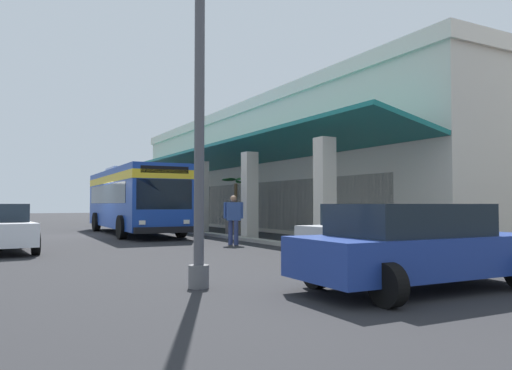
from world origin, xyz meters
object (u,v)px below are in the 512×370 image
(transit_bus, at_px, (133,196))
(parked_sedan_blue, at_px, (416,246))
(lot_light_pole, at_px, (200,66))
(potted_palm, at_px, (236,218))
(pedestrian, at_px, (233,217))
(parked_sedan_silver, at_px, (381,232))

(transit_bus, height_order, parked_sedan_blue, transit_bus)
(transit_bus, bearing_deg, lot_light_pole, -10.58)
(potted_palm, distance_m, lot_light_pole, 15.73)
(lot_light_pole, bearing_deg, pedestrian, 150.25)
(pedestrian, height_order, lot_light_pole, lot_light_pole)
(pedestrian, height_order, potted_palm, potted_palm)
(parked_sedan_silver, distance_m, lot_light_pole, 6.67)
(potted_palm, bearing_deg, parked_sedan_blue, -15.15)
(transit_bus, xyz_separation_m, parked_sedan_silver, (14.63, 2.64, -1.10))
(parked_sedan_silver, bearing_deg, lot_light_pole, -74.67)
(parked_sedan_silver, distance_m, pedestrian, 6.41)
(parked_sedan_silver, height_order, parked_sedan_blue, same)
(parked_sedan_blue, xyz_separation_m, potted_palm, (-15.49, 4.19, 0.03))
(parked_sedan_silver, bearing_deg, pedestrian, -169.40)
(pedestrian, xyz_separation_m, lot_light_pole, (7.84, -4.48, 2.91))
(parked_sedan_silver, height_order, potted_palm, potted_palm)
(parked_sedan_silver, height_order, lot_light_pole, lot_light_pole)
(pedestrian, bearing_deg, lot_light_pole, -29.75)
(parked_sedan_silver, bearing_deg, parked_sedan_blue, -35.07)
(potted_palm, bearing_deg, parked_sedan_silver, -8.19)
(transit_bus, distance_m, potted_palm, 5.22)
(transit_bus, height_order, potted_palm, transit_bus)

